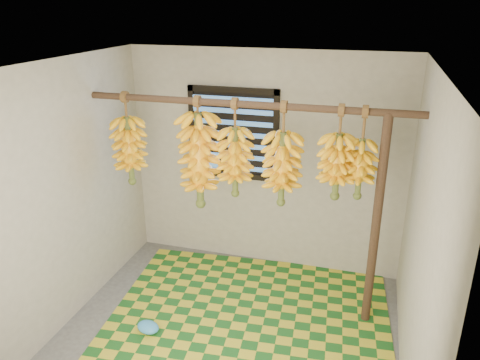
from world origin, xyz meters
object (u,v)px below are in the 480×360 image
(banana_bunch_c, at_px, (235,162))
(banana_bunch_e, at_px, (337,167))
(plastic_bag, at_px, (148,327))
(support_post, at_px, (376,225))
(banana_bunch_a, at_px, (130,151))
(woven_mat, at_px, (250,316))
(banana_bunch_b, at_px, (199,161))
(banana_bunch_f, at_px, (360,169))
(banana_bunch_d, at_px, (282,169))

(banana_bunch_c, xyz_separation_m, banana_bunch_e, (0.92, -0.00, 0.05))
(plastic_bag, bearing_deg, banana_bunch_c, 50.92)
(support_post, xyz_separation_m, banana_bunch_a, (-2.36, 0.00, 0.47))
(support_post, distance_m, woven_mat, 1.48)
(plastic_bag, distance_m, banana_bunch_b, 1.60)
(banana_bunch_f, bearing_deg, banana_bunch_a, 180.00)
(support_post, height_order, banana_bunch_f, banana_bunch_f)
(banana_bunch_b, height_order, banana_bunch_f, same)
(banana_bunch_a, height_order, banana_bunch_e, same)
(banana_bunch_b, height_order, banana_bunch_d, same)
(banana_bunch_c, height_order, banana_bunch_d, same)
(banana_bunch_c, height_order, banana_bunch_e, same)
(banana_bunch_a, bearing_deg, banana_bunch_e, -0.00)
(woven_mat, distance_m, banana_bunch_b, 1.57)
(banana_bunch_e, xyz_separation_m, banana_bunch_f, (0.19, 0.00, -0.00))
(banana_bunch_a, bearing_deg, woven_mat, -11.76)
(woven_mat, xyz_separation_m, banana_bunch_a, (-1.30, 0.27, 1.47))
(plastic_bag, xyz_separation_m, banana_bunch_a, (-0.46, 0.75, 1.42))
(support_post, height_order, banana_bunch_e, banana_bunch_e)
(banana_bunch_b, bearing_deg, banana_bunch_a, 180.00)
(woven_mat, xyz_separation_m, banana_bunch_d, (0.22, 0.27, 1.43))
(banana_bunch_d, bearing_deg, banana_bunch_b, 180.00)
(banana_bunch_d, bearing_deg, banana_bunch_e, -0.00)
(support_post, relative_size, woven_mat, 0.76)
(support_post, bearing_deg, banana_bunch_e, -180.00)
(support_post, distance_m, banana_bunch_b, 1.70)
(banana_bunch_f, bearing_deg, woven_mat, -163.06)
(banana_bunch_e, bearing_deg, banana_bunch_b, 180.00)
(plastic_bag, height_order, banana_bunch_f, banana_bunch_f)
(woven_mat, height_order, banana_bunch_b, banana_bunch_b)
(banana_bunch_e, distance_m, banana_bunch_f, 0.19)
(banana_bunch_c, relative_size, banana_bunch_e, 1.10)
(woven_mat, xyz_separation_m, banana_bunch_f, (0.89, 0.27, 1.50))
(banana_bunch_a, relative_size, banana_bunch_b, 0.86)
(woven_mat, xyz_separation_m, plastic_bag, (-0.83, -0.48, 0.05))
(banana_bunch_c, bearing_deg, support_post, 0.00)
(banana_bunch_a, xyz_separation_m, banana_bunch_c, (1.07, 0.00, -0.01))
(plastic_bag, relative_size, banana_bunch_b, 0.21)
(banana_bunch_a, xyz_separation_m, banana_bunch_d, (1.51, 0.00, -0.04))
(banana_bunch_a, relative_size, banana_bunch_f, 1.12)
(support_post, xyz_separation_m, banana_bunch_d, (-0.85, 0.00, 0.44))
(banana_bunch_a, bearing_deg, banana_bunch_c, 0.00)
(support_post, relative_size, banana_bunch_d, 2.09)
(support_post, bearing_deg, banana_bunch_f, 180.00)
(banana_bunch_a, xyz_separation_m, banana_bunch_f, (2.18, 0.00, 0.03))
(banana_bunch_c, bearing_deg, banana_bunch_e, -0.00)
(woven_mat, height_order, banana_bunch_e, banana_bunch_e)
(banana_bunch_d, bearing_deg, banana_bunch_f, 0.00)
(support_post, xyz_separation_m, banana_bunch_f, (-0.18, 0.00, 0.51))
(banana_bunch_e, bearing_deg, woven_mat, -158.77)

